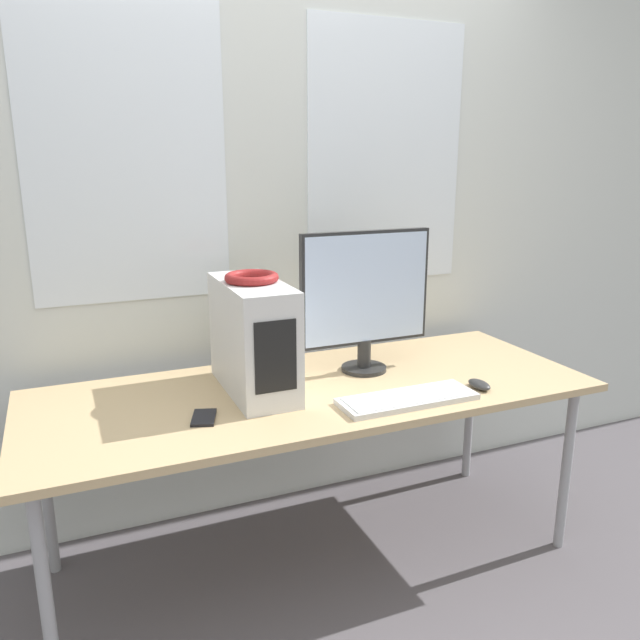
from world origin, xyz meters
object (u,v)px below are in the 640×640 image
monitor_main (365,296)px  mouse (479,385)px  keyboard (408,399)px  cell_phone (204,418)px  headphones (252,277)px  pc_tower (253,337)px

monitor_main → mouse: size_ratio=5.19×
keyboard → cell_phone: size_ratio=3.41×
headphones → mouse: size_ratio=1.78×
pc_tower → headphones: headphones is taller
mouse → cell_phone: (-1.00, 0.12, -0.01)m
headphones → keyboard: 0.69m
pc_tower → mouse: bearing=-22.0°
headphones → cell_phone: size_ratio=1.32×
monitor_main → cell_phone: monitor_main is taller
keyboard → mouse: bearing=1.5°
cell_phone → mouse: bearing=11.3°
cell_phone → monitor_main: bearing=36.0°
pc_tower → mouse: 0.85m
keyboard → mouse: (0.31, 0.01, 0.00)m
pc_tower → monitor_main: (0.47, 0.04, 0.10)m
pc_tower → headphones: 0.22m
pc_tower → mouse: pc_tower is taller
keyboard → cell_phone: (-0.69, 0.13, -0.01)m
headphones → keyboard: headphones is taller
monitor_main → mouse: bearing=-49.0°
keyboard → pc_tower: bearing=145.2°
cell_phone → keyboard: bearing=7.5°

